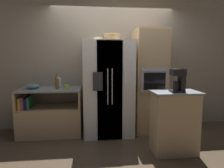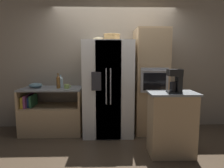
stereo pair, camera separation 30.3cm
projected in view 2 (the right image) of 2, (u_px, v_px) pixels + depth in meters
The scene contains 13 objects.
ground_plane at pixel (116, 134), 3.89m from camera, with size 20.00×20.00×0.00m, color #4C3D2D.
wall_back at pixel (115, 61), 4.23m from camera, with size 12.00×0.06×2.80m.
counter_left at pixel (52, 116), 3.96m from camera, with size 1.16×0.67×0.89m.
refrigerator at pixel (108, 88), 3.86m from camera, with size 0.93×0.84×1.78m.
wall_oven at pixel (150, 81), 3.93m from camera, with size 0.60×0.74×2.02m.
island_counter at pixel (171, 124), 3.00m from camera, with size 0.71×0.45×0.97m.
wicker_basket at pixel (112, 37), 3.71m from camera, with size 0.31×0.31×0.13m.
fruit_bowl at pixel (99, 39), 3.78m from camera, with size 0.24×0.24×0.08m.
bottle_tall at pixel (58, 82), 3.82m from camera, with size 0.07×0.07×0.29m.
bottle_short at pixel (61, 81), 3.97m from camera, with size 0.09×0.09×0.25m.
mug at pixel (67, 86), 3.81m from camera, with size 0.13×0.09×0.08m.
mixing_bowl at pixel (36, 85), 3.89m from camera, with size 0.25×0.25×0.10m.
coffee_maker at pixel (176, 80), 2.86m from camera, with size 0.19×0.17×0.34m.
Camera 2 is at (-0.18, -3.73, 1.46)m, focal length 32.00 mm.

